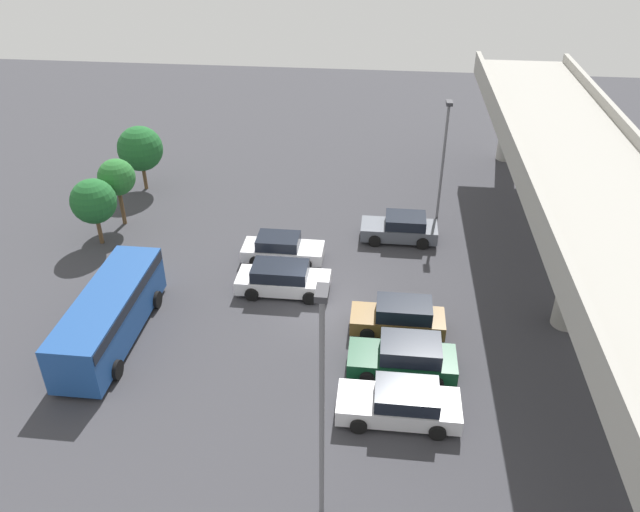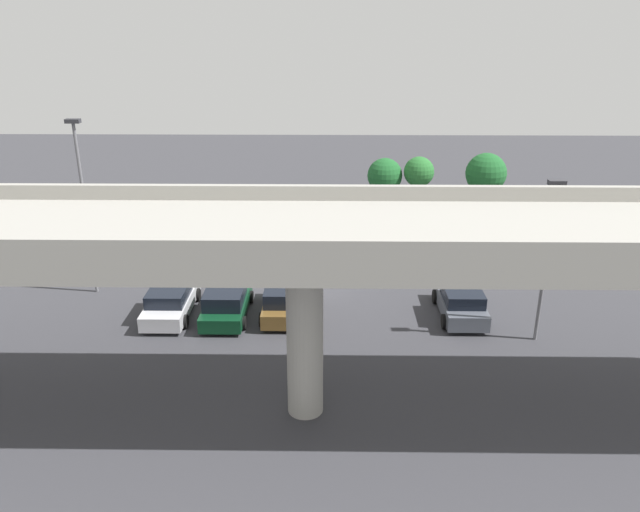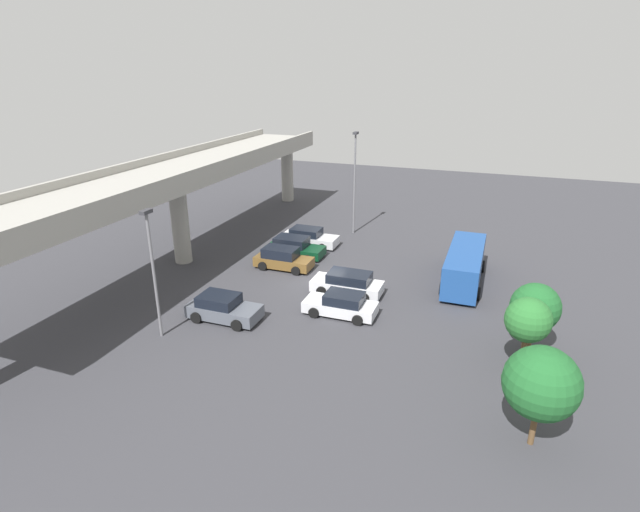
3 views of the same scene
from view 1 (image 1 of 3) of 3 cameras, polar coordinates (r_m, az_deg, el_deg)
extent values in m
plane|color=#38383D|center=(30.73, 0.03, -4.75)|extent=(87.53, 87.53, 0.00)
cube|color=#9E9B93|center=(28.56, 24.04, 5.15)|extent=(40.29, 6.15, 0.90)
cube|color=#9E9B93|center=(27.49, 18.55, 7.00)|extent=(40.29, 0.30, 0.55)
cylinder|color=#9E9B93|center=(48.05, 17.08, 11.99)|extent=(1.30, 1.30, 6.34)
cylinder|color=#9E9B93|center=(30.19, 22.57, -0.98)|extent=(1.30, 1.30, 6.34)
cube|color=#515660|center=(36.39, 7.22, 2.32)|extent=(1.92, 4.37, 0.74)
cube|color=black|center=(36.08, 7.83, 3.23)|extent=(1.76, 2.28, 0.61)
cylinder|color=black|center=(35.63, 5.02, 1.38)|extent=(0.22, 0.69, 0.69)
cylinder|color=black|center=(37.34, 5.13, 2.89)|extent=(0.22, 0.69, 0.69)
cylinder|color=black|center=(35.72, 9.36, 1.13)|extent=(0.22, 0.69, 0.69)
cylinder|color=black|center=(37.42, 9.28, 2.64)|extent=(0.22, 0.69, 0.69)
cube|color=silver|center=(34.25, -3.38, 0.42)|extent=(1.79, 4.42, 0.66)
cube|color=black|center=(33.97, -3.84, 1.36)|extent=(1.65, 2.28, 0.60)
cylinder|color=black|center=(34.94, -0.92, 0.81)|extent=(0.22, 0.65, 0.65)
cylinder|color=black|center=(33.39, -1.31, -0.79)|extent=(0.22, 0.65, 0.65)
cylinder|color=black|center=(35.35, -5.33, 1.06)|extent=(0.22, 0.65, 0.65)
cylinder|color=black|center=(33.82, -5.91, -0.51)|extent=(0.22, 0.65, 0.65)
cube|color=silver|center=(31.65, -3.36, -2.40)|extent=(1.89, 4.69, 0.71)
cube|color=black|center=(31.30, -3.67, -1.37)|extent=(1.74, 2.78, 0.63)
cylinder|color=black|center=(32.37, -0.53, -1.90)|extent=(0.22, 0.70, 0.70)
cylinder|color=black|center=(30.79, -0.96, -3.87)|extent=(0.22, 0.70, 0.70)
cylinder|color=black|center=(32.79, -5.58, -1.58)|extent=(0.22, 0.70, 0.70)
cylinder|color=black|center=(31.23, -6.27, -3.51)|extent=(0.22, 0.70, 0.70)
cube|color=brown|center=(29.20, 7.08, -5.93)|extent=(1.75, 4.32, 0.71)
cube|color=black|center=(28.78, 7.69, -4.84)|extent=(1.61, 2.52, 0.71)
cylinder|color=black|center=(28.60, 4.34, -7.20)|extent=(0.22, 0.68, 0.68)
cylinder|color=black|center=(30.02, 4.50, -5.06)|extent=(0.22, 0.68, 0.68)
cylinder|color=black|center=(28.69, 9.74, -7.48)|extent=(0.22, 0.68, 0.68)
cylinder|color=black|center=(30.11, 9.62, -5.34)|extent=(0.22, 0.68, 0.68)
cube|color=#0C381E|center=(27.13, 7.48, -9.48)|extent=(1.95, 4.58, 0.67)
cube|color=black|center=(26.69, 8.28, -8.39)|extent=(1.79, 2.54, 0.72)
cylinder|color=black|center=(26.49, 4.33, -11.04)|extent=(0.22, 0.62, 0.62)
cylinder|color=black|center=(27.99, 4.52, -8.29)|extent=(0.22, 0.62, 0.62)
cylinder|color=black|center=(26.62, 10.57, -11.35)|extent=(0.22, 0.62, 0.62)
cylinder|color=black|center=(28.11, 10.38, -8.59)|extent=(0.22, 0.62, 0.62)
cube|color=silver|center=(25.11, 7.17, -13.49)|extent=(1.91, 4.78, 0.71)
cube|color=black|center=(24.66, 7.95, -12.44)|extent=(1.76, 2.45, 0.61)
cylinder|color=black|center=(24.55, 3.55, -15.25)|extent=(0.22, 0.66, 0.66)
cylinder|color=black|center=(25.93, 3.80, -12.10)|extent=(0.22, 0.66, 0.66)
cylinder|color=black|center=(24.68, 10.69, -15.58)|extent=(0.22, 0.66, 0.66)
cylinder|color=black|center=(26.05, 10.47, -12.43)|extent=(0.22, 0.66, 0.66)
cube|color=#1E478C|center=(29.60, -18.64, -5.07)|extent=(8.17, 2.25, 2.22)
cube|color=black|center=(29.16, -18.90, -3.82)|extent=(8.01, 2.30, 0.49)
cylinder|color=black|center=(27.95, -18.12, -9.85)|extent=(0.86, 0.29, 0.86)
cylinder|color=black|center=(28.91, -22.35, -9.26)|extent=(0.86, 0.29, 0.86)
cylinder|color=black|center=(31.57, -14.72, -3.89)|extent=(0.86, 0.29, 0.86)
cylinder|color=black|center=(32.42, -18.54, -3.56)|extent=(0.86, 0.29, 0.86)
cylinder|color=slate|center=(19.17, 0.16, -14.49)|extent=(0.16, 0.16, 8.82)
cube|color=#333338|center=(16.22, 0.19, -3.39)|extent=(0.70, 0.35, 0.20)
cylinder|color=slate|center=(37.87, 11.15, 8.26)|extent=(0.16, 0.16, 7.16)
cube|color=#333338|center=(36.60, 11.75, 13.54)|extent=(0.70, 0.35, 0.20)
cylinder|color=brown|center=(43.70, -15.73, 6.92)|extent=(0.24, 0.24, 1.63)
sphere|color=#1E5B28|center=(42.92, -16.12, 9.42)|extent=(2.94, 2.94, 2.94)
cylinder|color=brown|center=(39.39, -17.63, 4.24)|extent=(0.24, 0.24, 2.15)
sphere|color=#286B2D|center=(38.56, -18.11, 6.87)|extent=(2.17, 2.17, 2.17)
cylinder|color=brown|center=(37.78, -19.49, 2.20)|extent=(0.24, 0.24, 1.60)
sphere|color=#1E5B28|center=(36.96, -20.00, 4.73)|extent=(2.53, 2.53, 2.53)
camera|label=2|loc=(38.33, 55.63, 11.74)|focal=35.00mm
camera|label=3|loc=(56.62, -8.42, 27.33)|focal=28.00mm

